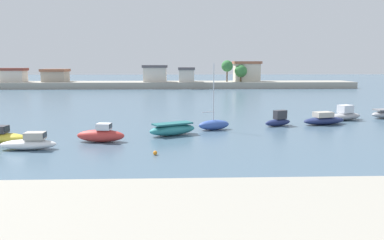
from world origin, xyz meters
name	(u,v)px	position (x,y,z in m)	size (l,w,h in m)	color
moored_boat_2	(29,143)	(1.98, 8.23, 0.51)	(4.43, 1.56, 1.39)	white
moored_boat_3	(101,135)	(7.08, 11.01, 0.62)	(4.28, 1.76, 1.63)	#C63833
moored_boat_4	(173,129)	(13.26, 13.84, 0.57)	(4.92, 3.62, 1.19)	teal
moored_boat_5	(214,124)	(17.47, 16.66, 0.55)	(3.58, 2.31, 6.77)	#3856A8
moored_boat_6	(278,120)	(24.73, 18.86, 0.61)	(3.46, 2.41, 1.69)	navy
moored_boat_7	(324,120)	(30.03, 19.58, 0.55)	(5.34, 2.92, 1.42)	navy
moored_boat_8	(345,115)	(33.87, 22.89, 0.61)	(5.03, 3.55, 1.80)	#9E9EA3
mooring_buoy_0	(155,153)	(12.06, 6.02, 0.16)	(0.32, 0.32, 0.32)	orange
distant_shoreline	(123,81)	(-1.06, 82.51, 1.78)	(122.40, 10.17, 7.46)	#9E998C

